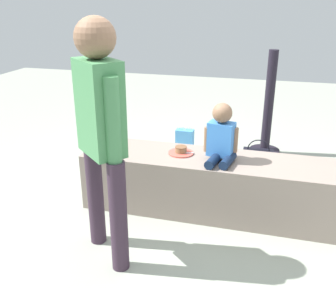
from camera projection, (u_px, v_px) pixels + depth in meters
name	position (u px, v px, depth m)	size (l,w,h in m)	color
ground_plane	(210.00, 210.00, 3.40)	(12.00, 12.00, 0.00)	#989F8F
concrete_ledge	(211.00, 185.00, 3.31)	(2.22, 0.53, 0.50)	gray
child_seated	(221.00, 136.00, 3.10)	(0.28, 0.33, 0.48)	#12223F
adult_standing	(101.00, 123.00, 2.46)	(0.40, 0.38, 1.68)	#362535
cake_plate	(181.00, 151.00, 3.30)	(0.22, 0.22, 0.07)	#E0594C
gift_bag	(185.00, 142.00, 4.57)	(0.21, 0.12, 0.35)	#4C99E0
railing_post	(268.00, 115.00, 4.49)	(0.36, 0.36, 1.23)	black
water_bottle_near_gift	(297.00, 170.00, 3.99)	(0.06, 0.06, 0.18)	silver
water_bottle_far_side	(270.00, 178.00, 3.78)	(0.07, 0.07, 0.20)	silver
party_cup_red	(302.00, 191.00, 3.63)	(0.09, 0.09, 0.10)	red
handbag_black_leather	(258.00, 158.00, 4.19)	(0.32, 0.13, 0.34)	black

